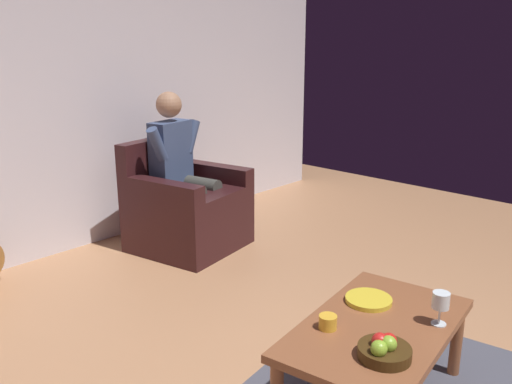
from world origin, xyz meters
TOP-DOWN VIEW (x-y plane):
  - wall_back at (0.00, -3.23)m, footprint 6.24×0.06m
  - armchair at (-0.68, -2.54)m, footprint 0.93×0.92m
  - person_seated at (-0.67, -2.57)m, footprint 0.62×0.60m
  - coffee_table at (0.07, -0.28)m, footprint 1.11×0.75m
  - wine_glass_near at (-0.13, -0.07)m, footprint 0.08×0.08m
  - fruit_bowl at (0.29, -0.11)m, footprint 0.23×0.23m
  - decorative_dish at (-0.10, -0.43)m, footprint 0.24×0.24m
  - candle_jar at (0.25, -0.43)m, footprint 0.08×0.08m

SIDE VIEW (x-z plane):
  - armchair at x=-0.68m, z-range -0.13..0.78m
  - coffee_table at x=0.07m, z-range 0.15..0.58m
  - decorative_dish at x=-0.10m, z-range 0.43..0.45m
  - candle_jar at x=0.25m, z-range 0.43..0.49m
  - fruit_bowl at x=0.29m, z-range 0.41..0.52m
  - wine_glass_near at x=-0.13m, z-range 0.46..0.62m
  - person_seated at x=-0.67m, z-range 0.05..1.36m
  - wall_back at x=0.00m, z-range 0.00..2.51m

